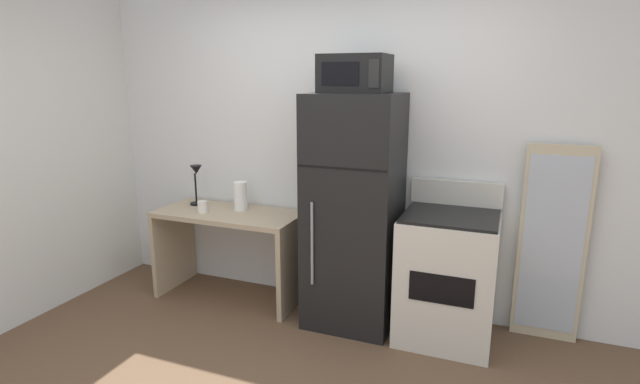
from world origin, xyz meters
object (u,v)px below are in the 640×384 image
(refrigerator, at_px, (354,212))
(desk_lamp, at_px, (196,178))
(oven_range, at_px, (447,276))
(desk, at_px, (230,237))
(microwave, at_px, (355,74))
(coffee_mug, at_px, (203,207))
(leaning_mirror, at_px, (552,245))
(paper_towel_roll, at_px, (240,196))

(refrigerator, bearing_deg, desk_lamp, 175.95)
(oven_range, bearing_deg, desk, 179.40)
(microwave, bearing_deg, desk_lamp, 175.12)
(desk, distance_m, desk_lamp, 0.60)
(coffee_mug, height_order, leaning_mirror, leaning_mirror)
(desk, relative_size, coffee_mug, 12.73)
(oven_range, height_order, leaning_mirror, leaning_mirror)
(desk, xyz_separation_m, leaning_mirror, (2.45, 0.24, 0.17))
(coffee_mug, xyz_separation_m, paper_towel_roll, (0.25, 0.18, 0.07))
(desk_lamp, bearing_deg, desk, -13.02)
(paper_towel_roll, height_order, oven_range, oven_range)
(desk, xyz_separation_m, oven_range, (1.78, -0.02, -0.06))
(desk, bearing_deg, refrigerator, -0.98)
(desk_lamp, relative_size, refrigerator, 0.20)
(desk_lamp, relative_size, microwave, 0.77)
(microwave, bearing_deg, refrigerator, 90.33)
(desk, height_order, microwave, microwave)
(desk, bearing_deg, oven_range, -0.60)
(desk_lamp, relative_size, coffee_mug, 3.72)
(desk, relative_size, desk_lamp, 3.42)
(desk, distance_m, oven_range, 1.79)
(paper_towel_roll, distance_m, refrigerator, 1.03)
(microwave, bearing_deg, paper_towel_roll, 172.96)
(desk, bearing_deg, leaning_mirror, 5.51)
(oven_range, bearing_deg, leaning_mirror, 20.98)
(coffee_mug, distance_m, paper_towel_roll, 0.32)
(desk, xyz_separation_m, desk_lamp, (-0.36, 0.08, 0.46))
(refrigerator, relative_size, oven_range, 1.57)
(microwave, height_order, oven_range, microwave)
(coffee_mug, bearing_deg, leaning_mirror, 7.20)
(leaning_mirror, bearing_deg, coffee_mug, -172.80)
(desk_lamp, xyz_separation_m, microwave, (1.45, -0.12, 0.87))
(desk_lamp, relative_size, oven_range, 0.32)
(paper_towel_roll, bearing_deg, desk, -127.16)
(refrigerator, xyz_separation_m, microwave, (0.00, -0.02, 0.99))
(desk, bearing_deg, desk_lamp, 166.98)
(desk_lamp, relative_size, paper_towel_roll, 1.47)
(refrigerator, relative_size, microwave, 3.75)
(desk, height_order, oven_range, oven_range)
(desk, distance_m, refrigerator, 1.14)
(desk_lamp, distance_m, oven_range, 2.22)
(leaning_mirror, bearing_deg, microwave, -168.53)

